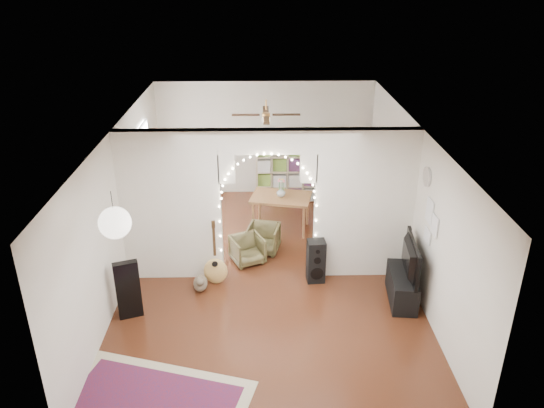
{
  "coord_description": "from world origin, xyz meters",
  "views": [
    {
      "loc": [
        -0.12,
        -8.21,
        5.15
      ],
      "look_at": [
        0.08,
        0.3,
        1.24
      ],
      "focal_mm": 35.0,
      "sensor_mm": 36.0,
      "label": 1
    }
  ],
  "objects_px": {
    "acoustic_guitar": "(215,261)",
    "dining_table": "(281,200)",
    "floor_speaker": "(316,261)",
    "dining_chair_left": "(263,239)",
    "bookcase": "(287,170)",
    "media_console": "(402,287)",
    "dining_chair_right": "(247,250)"
  },
  "relations": [
    {
      "from": "media_console",
      "to": "bookcase",
      "type": "distance_m",
      "value": 4.49
    },
    {
      "from": "acoustic_guitar",
      "to": "dining_table",
      "type": "relative_size",
      "value": 0.77
    },
    {
      "from": "media_console",
      "to": "dining_chair_left",
      "type": "bearing_deg",
      "value": 149.02
    },
    {
      "from": "floor_speaker",
      "to": "media_console",
      "type": "relative_size",
      "value": 0.79
    },
    {
      "from": "floor_speaker",
      "to": "dining_chair_left",
      "type": "bearing_deg",
      "value": 125.48
    },
    {
      "from": "dining_table",
      "to": "dining_chair_right",
      "type": "xyz_separation_m",
      "value": [
        -0.67,
        -1.33,
        -0.42
      ]
    },
    {
      "from": "acoustic_guitar",
      "to": "bookcase",
      "type": "distance_m",
      "value": 3.84
    },
    {
      "from": "floor_speaker",
      "to": "dining_chair_left",
      "type": "distance_m",
      "value": 1.41
    },
    {
      "from": "bookcase",
      "to": "dining_chair_left",
      "type": "bearing_deg",
      "value": -109.98
    },
    {
      "from": "media_console",
      "to": "bookcase",
      "type": "relative_size",
      "value": 0.67
    },
    {
      "from": "acoustic_guitar",
      "to": "media_console",
      "type": "distance_m",
      "value": 3.17
    },
    {
      "from": "dining_chair_left",
      "to": "dining_chair_right",
      "type": "bearing_deg",
      "value": -113.89
    },
    {
      "from": "acoustic_guitar",
      "to": "dining_chair_left",
      "type": "bearing_deg",
      "value": 44.68
    },
    {
      "from": "dining_chair_right",
      "to": "floor_speaker",
      "type": "bearing_deg",
      "value": -53.18
    },
    {
      "from": "media_console",
      "to": "dining_table",
      "type": "xyz_separation_m",
      "value": [
        -1.9,
        2.62,
        0.43
      ]
    },
    {
      "from": "acoustic_guitar",
      "to": "media_console",
      "type": "bearing_deg",
      "value": -18.96
    },
    {
      "from": "media_console",
      "to": "dining_chair_left",
      "type": "height_order",
      "value": "dining_chair_left"
    },
    {
      "from": "floor_speaker",
      "to": "media_console",
      "type": "distance_m",
      "value": 1.51
    },
    {
      "from": "dining_table",
      "to": "dining_chair_left",
      "type": "relative_size",
      "value": 2.24
    },
    {
      "from": "acoustic_guitar",
      "to": "dining_chair_left",
      "type": "height_order",
      "value": "acoustic_guitar"
    },
    {
      "from": "media_console",
      "to": "dining_chair_right",
      "type": "bearing_deg",
      "value": 159.06
    },
    {
      "from": "dining_table",
      "to": "dining_chair_left",
      "type": "xyz_separation_m",
      "value": [
        -0.37,
        -0.92,
        -0.41
      ]
    },
    {
      "from": "acoustic_guitar",
      "to": "dining_chair_left",
      "type": "relative_size",
      "value": 1.73
    },
    {
      "from": "dining_table",
      "to": "bookcase",
      "type": "bearing_deg",
      "value": 94.14
    },
    {
      "from": "media_console",
      "to": "dining_table",
      "type": "distance_m",
      "value": 3.27
    },
    {
      "from": "floor_speaker",
      "to": "dining_table",
      "type": "bearing_deg",
      "value": 100.19
    },
    {
      "from": "floor_speaker",
      "to": "dining_chair_left",
      "type": "relative_size",
      "value": 1.31
    },
    {
      "from": "acoustic_guitar",
      "to": "dining_chair_left",
      "type": "xyz_separation_m",
      "value": [
        0.84,
        1.13,
        -0.18
      ]
    },
    {
      "from": "bookcase",
      "to": "dining_chair_right",
      "type": "xyz_separation_m",
      "value": [
        -0.88,
        -2.84,
        -0.49
      ]
    },
    {
      "from": "dining_chair_left",
      "to": "floor_speaker",
      "type": "bearing_deg",
      "value": -36.97
    },
    {
      "from": "bookcase",
      "to": "dining_chair_left",
      "type": "height_order",
      "value": "bookcase"
    },
    {
      "from": "floor_speaker",
      "to": "bookcase",
      "type": "height_order",
      "value": "bookcase"
    }
  ]
}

